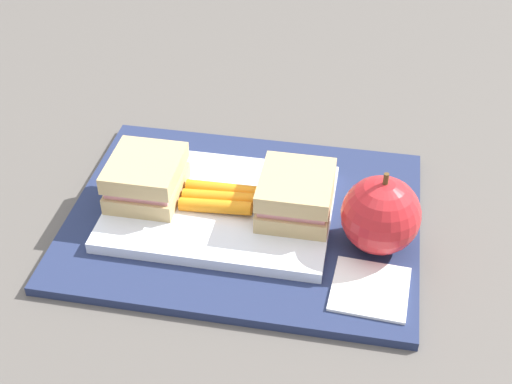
% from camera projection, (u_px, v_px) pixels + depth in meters
% --- Properties ---
extents(ground_plane, '(2.40, 2.40, 0.00)m').
position_uv_depth(ground_plane, '(244.00, 222.00, 0.74)').
color(ground_plane, '#56514C').
extents(lunchbag_mat, '(0.36, 0.28, 0.01)m').
position_uv_depth(lunchbag_mat, '(244.00, 218.00, 0.74)').
color(lunchbag_mat, navy).
rests_on(lunchbag_mat, ground_plane).
extents(food_tray, '(0.23, 0.17, 0.01)m').
position_uv_depth(food_tray, '(221.00, 207.00, 0.74)').
color(food_tray, white).
rests_on(food_tray, lunchbag_mat).
extents(sandwich_half_left, '(0.07, 0.08, 0.04)m').
position_uv_depth(sandwich_half_left, '(146.00, 178.00, 0.73)').
color(sandwich_half_left, tan).
rests_on(sandwich_half_left, food_tray).
extents(sandwich_half_right, '(0.07, 0.08, 0.04)m').
position_uv_depth(sandwich_half_right, '(296.00, 195.00, 0.71)').
color(sandwich_half_right, tan).
rests_on(sandwich_half_right, food_tray).
extents(carrot_sticks_bundle, '(0.08, 0.04, 0.02)m').
position_uv_depth(carrot_sticks_bundle, '(219.00, 197.00, 0.73)').
color(carrot_sticks_bundle, orange).
rests_on(carrot_sticks_bundle, food_tray).
extents(apple, '(0.08, 0.08, 0.09)m').
position_uv_depth(apple, '(381.00, 215.00, 0.68)').
color(apple, red).
rests_on(apple, lunchbag_mat).
extents(paper_napkin, '(0.07, 0.07, 0.00)m').
position_uv_depth(paper_napkin, '(370.00, 289.00, 0.65)').
color(paper_napkin, white).
rests_on(paper_napkin, lunchbag_mat).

